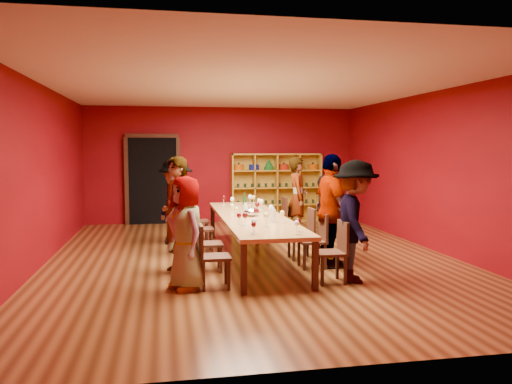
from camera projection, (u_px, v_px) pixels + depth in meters
room_shell at (252, 173)px, 8.69m from camera, size 7.10×9.10×3.04m
tasting_table at (252, 219)px, 8.76m from camera, size 1.10×4.50×0.75m
doorway at (153, 180)px, 12.74m from camera, size 1.40×0.17×2.30m
shelving_unit at (276, 184)px, 13.21m from camera, size 2.40×0.40×1.80m
chair_person_left_0 at (209, 253)px, 6.88m from camera, size 0.42×0.42×0.89m
person_left_0 at (186, 233)px, 6.79m from camera, size 0.67×0.86×1.56m
chair_person_left_1 at (204, 240)px, 7.82m from camera, size 0.42×0.42×0.89m
person_left_1 at (176, 215)px, 7.70m from camera, size 0.63×0.76×1.81m
chair_person_left_3 at (198, 226)px, 9.26m from camera, size 0.42×0.42×0.89m
person_left_3 at (176, 206)px, 9.16m from camera, size 0.86×1.23×1.75m
chair_person_left_4 at (194, 218)px, 10.28m from camera, size 0.42×0.42×0.89m
person_left_4 at (175, 200)px, 10.17m from camera, size 0.50×1.04×1.75m
chair_person_right_0 at (336, 248)px, 7.18m from camera, size 0.42×0.42×0.89m
person_right_0 at (355, 221)px, 7.20m from camera, size 0.68×1.21×1.77m
chair_person_right_1 at (317, 237)px, 8.07m from camera, size 0.42×0.42×0.89m
person_right_1 at (331, 211)px, 8.08m from camera, size 0.57×1.11×1.84m
chair_person_right_2 at (305, 231)px, 8.71m from camera, size 0.42×0.42×0.89m
person_right_2 at (328, 216)px, 8.77m from camera, size 0.62×1.43×1.49m
chair_person_right_4 at (279, 216)px, 10.68m from camera, size 0.42×0.42×0.89m
person_right_4 at (298, 198)px, 10.72m from camera, size 0.58×0.71×1.75m
wine_glass_0 at (256, 211)px, 8.25m from camera, size 0.08×0.08×0.20m
wine_glass_1 at (253, 198)px, 10.62m from camera, size 0.07×0.07×0.19m
wine_glass_2 at (271, 208)px, 8.60m from camera, size 0.08×0.08×0.21m
wine_glass_3 at (236, 209)px, 8.56m from camera, size 0.07×0.07×0.19m
wine_glass_4 at (254, 222)px, 7.00m from camera, size 0.08×0.08×0.20m
wine_glass_5 at (254, 225)px, 6.84m from camera, size 0.07×0.07×0.18m
wine_glass_6 at (257, 205)px, 9.13m from camera, size 0.08×0.08×0.20m
wine_glass_7 at (266, 216)px, 7.55m from camera, size 0.09×0.09×0.22m
wine_glass_8 at (297, 224)px, 6.85m from camera, size 0.08×0.08×0.20m
wine_glass_9 at (224, 198)px, 10.48m from camera, size 0.08×0.08×0.20m
wine_glass_10 at (282, 214)px, 7.93m from camera, size 0.08×0.08×0.20m
wine_glass_11 at (250, 197)px, 10.46m from camera, size 0.09×0.09×0.22m
wine_glass_12 at (271, 207)px, 8.92m from camera, size 0.07×0.07×0.18m
wine_glass_13 at (232, 200)px, 10.03m from camera, size 0.08×0.08×0.21m
wine_glass_14 at (259, 201)px, 9.85m from camera, size 0.08×0.08×0.20m
wine_glass_15 at (261, 202)px, 9.63m from camera, size 0.08×0.08×0.20m
wine_glass_16 at (298, 222)px, 7.09m from camera, size 0.08×0.08×0.19m
wine_glass_17 at (245, 216)px, 7.64m from camera, size 0.08×0.08×0.21m
wine_glass_18 at (239, 216)px, 7.77m from camera, size 0.07×0.07×0.18m
wine_glass_19 at (232, 207)px, 8.84m from camera, size 0.08×0.08×0.21m
spittoon_bowl at (252, 212)px, 8.74m from camera, size 0.28×0.28×0.15m
carafe_a at (246, 210)px, 8.75m from camera, size 0.09×0.09×0.23m
carafe_b at (273, 215)px, 7.97m from camera, size 0.12×0.12×0.25m
wine_bottle at (244, 201)px, 10.23m from camera, size 0.09×0.09×0.28m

